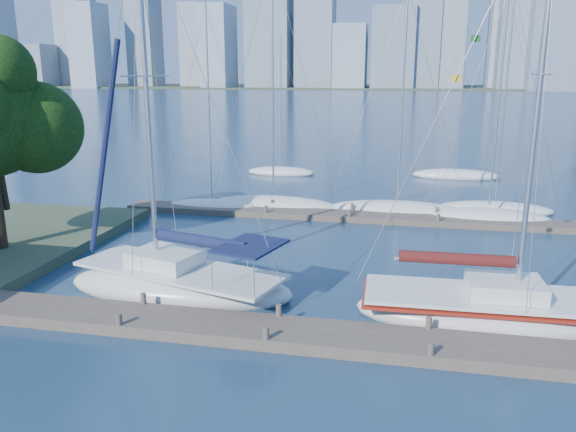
# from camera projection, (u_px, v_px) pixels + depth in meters

# --- Properties ---
(ground) EXTENTS (700.00, 700.00, 0.00)m
(ground) POSITION_uv_depth(u_px,v_px,m) (273.00, 338.00, 18.49)
(ground) COLOR #172F4A
(ground) RESTS_ON ground
(near_dock) EXTENTS (26.00, 2.00, 0.40)m
(near_dock) POSITION_uv_depth(u_px,v_px,m) (273.00, 332.00, 18.44)
(near_dock) COLOR #473C34
(near_dock) RESTS_ON ground
(far_dock) EXTENTS (30.00, 1.80, 0.36)m
(far_dock) POSITION_uv_depth(u_px,v_px,m) (368.00, 217.00, 33.23)
(far_dock) COLOR #473C34
(far_dock) RESTS_ON ground
(far_shore) EXTENTS (800.00, 100.00, 1.50)m
(far_shore) POSITION_uv_depth(u_px,v_px,m) (401.00, 88.00, 321.97)
(far_shore) COLOR #38472D
(far_shore) RESTS_ON ground
(sailboat_navy) EXTENTS (9.61, 5.31, 14.98)m
(sailboat_navy) POSITION_uv_depth(u_px,v_px,m) (178.00, 267.00, 21.89)
(sailboat_navy) COLOR silver
(sailboat_navy) RESTS_ON ground
(sailboat_maroon) EXTENTS (8.94, 3.16, 15.13)m
(sailboat_maroon) POSITION_uv_depth(u_px,v_px,m) (486.00, 291.00, 19.37)
(sailboat_maroon) COLOR silver
(sailboat_maroon) RESTS_ON ground
(bg_boat_0) EXTENTS (6.34, 3.73, 12.81)m
(bg_boat_0) POSITION_uv_depth(u_px,v_px,m) (212.00, 206.00, 35.74)
(bg_boat_0) COLOR silver
(bg_boat_0) RESTS_ON ground
(bg_boat_1) EXTENTS (8.52, 3.28, 15.42)m
(bg_boat_1) POSITION_uv_depth(u_px,v_px,m) (274.00, 204.00, 36.02)
(bg_boat_1) COLOR silver
(bg_boat_1) RESTS_ON ground
(bg_boat_2) EXTENTS (8.82, 5.55, 13.49)m
(bg_boat_2) POSITION_uv_depth(u_px,v_px,m) (397.00, 210.00, 34.63)
(bg_boat_2) COLOR silver
(bg_boat_2) RESTS_ON ground
(bg_boat_3) EXTENTS (7.07, 2.36, 13.13)m
(bg_boat_3) POSITION_uv_depth(u_px,v_px,m) (488.00, 217.00, 32.84)
(bg_boat_3) COLOR silver
(bg_boat_3) RESTS_ON ground
(bg_boat_4) EXTENTS (7.28, 3.16, 13.41)m
(bg_boat_4) POSITION_uv_depth(u_px,v_px,m) (495.00, 209.00, 35.01)
(bg_boat_4) COLOR silver
(bg_boat_4) RESTS_ON ground
(bg_boat_6) EXTENTS (5.78, 1.97, 11.72)m
(bg_boat_6) POSITION_uv_depth(u_px,v_px,m) (281.00, 172.00, 48.16)
(bg_boat_6) COLOR silver
(bg_boat_6) RESTS_ON ground
(bg_boat_7) EXTENTS (7.41, 3.93, 12.51)m
(bg_boat_7) POSITION_uv_depth(u_px,v_px,m) (456.00, 175.00, 46.53)
(bg_boat_7) COLOR silver
(bg_boat_7) RESTS_ON ground
(skyline) EXTENTS (502.88, 51.31, 107.99)m
(skyline) POSITION_uv_depth(u_px,v_px,m) (435.00, 18.00, 282.45)
(skyline) COLOR #8093A5
(skyline) RESTS_ON ground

